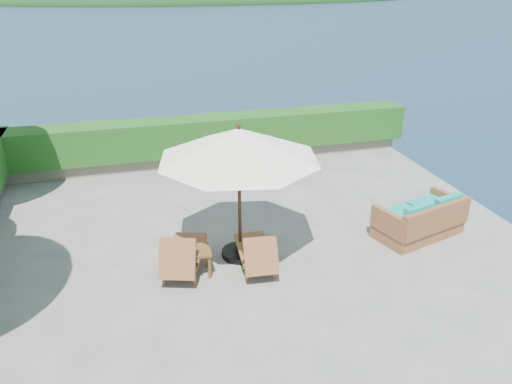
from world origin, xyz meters
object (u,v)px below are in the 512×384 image
object	(u,v)px
lounge_left	(183,253)
side_table	(197,254)
patio_umbrella	(239,145)
wicker_loveseat	(421,221)
lounge_right	(256,251)

from	to	relation	value
lounge_left	side_table	world-z (taller)	lounge_left
side_table	lounge_left	bearing A→B (deg)	143.53
patio_umbrella	wicker_loveseat	distance (m)	4.35
lounge_right	wicker_loveseat	bearing A→B (deg)	9.15
lounge_left	wicker_loveseat	xyz separation A→B (m)	(5.03, 0.04, -0.02)
patio_umbrella	lounge_left	xyz separation A→B (m)	(-1.16, -0.26, -1.93)
lounge_left	patio_umbrella	bearing A→B (deg)	30.63
patio_umbrella	side_table	distance (m)	2.14
lounge_left	lounge_right	size ratio (longest dim) A/B	1.11
lounge_right	wicker_loveseat	world-z (taller)	wicker_loveseat
side_table	wicker_loveseat	world-z (taller)	wicker_loveseat
lounge_right	wicker_loveseat	distance (m)	3.70
patio_umbrella	wicker_loveseat	world-z (taller)	patio_umbrella
lounge_left	wicker_loveseat	world-z (taller)	wicker_loveseat
lounge_left	wicker_loveseat	size ratio (longest dim) A/B	0.82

